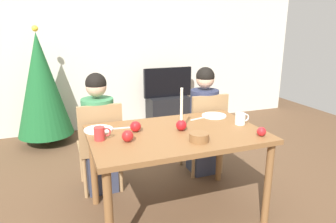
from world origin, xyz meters
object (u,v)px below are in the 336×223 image
person_right_child (204,123)px  mug_right (241,119)px  plate_left (98,129)px  mug_left (100,133)px  tv_stand (168,111)px  apple_by_left_plate (128,136)px  bowl_walnuts (199,137)px  tv (168,82)px  christmas_tree (41,85)px  candle_centerpiece (181,122)px  dining_table (176,141)px  chair_right (205,129)px  plate_right (214,116)px  person_left_child (99,135)px  chair_left (100,142)px  apple_near_candle (261,132)px  apple_by_right_mug (136,126)px

person_right_child → mug_right: bearing=-87.9°
plate_left → mug_left: mug_left is taller
tv_stand → apple_by_left_plate: size_ratio=7.22×
plate_left → bowl_walnuts: (0.67, -0.52, 0.03)m
tv → christmas_tree: size_ratio=0.50×
tv → candle_centerpiece: (-0.73, -2.28, 0.11)m
tv → mug_right: tv is taller
dining_table → chair_right: (0.58, 0.61, -0.15)m
chair_right → plate_right: (-0.08, -0.32, 0.24)m
person_left_child → person_right_child: size_ratio=1.00×
chair_left → mug_left: 0.64m
bowl_walnuts → plate_right: bearing=51.9°
tv → mug_left: (-1.39, -2.26, 0.09)m
bowl_walnuts → candle_centerpiece: bearing=96.4°
dining_table → bowl_walnuts: 0.29m
christmas_tree → mug_right: christmas_tree is taller
christmas_tree → plate_right: 2.43m
person_left_child → candle_centerpiece: size_ratio=3.28×
chair_right → christmas_tree: (-1.64, 1.53, 0.31)m
plate_left → plate_right: bearing=1.0°
person_right_child → apple_by_left_plate: bearing=-144.6°
person_left_child → dining_table: bearing=-49.8°
tv → plate_left: bearing=-124.0°
bowl_walnuts → person_right_child: bearing=60.8°
plate_right → apple_near_candle: apple_near_candle is taller
plate_right → person_left_child: bearing=161.2°
tv → bowl_walnuts: tv is taller
bowl_walnuts → apple_by_left_plate: size_ratio=1.66×
chair_left → mug_right: chair_left is taller
dining_table → apple_near_candle: (0.59, -0.32, 0.12)m
christmas_tree → apple_by_right_mug: christmas_tree is taller
christmas_tree → candle_centerpiece: size_ratio=4.43×
chair_left → person_right_child: 1.12m
person_left_child → plate_left: bearing=-97.7°
mug_right → christmas_tree: bearing=127.8°
chair_right → person_left_child: person_left_child is taller
chair_left → tv: size_ratio=1.14×
candle_centerpiece → mug_right: 0.55m
apple_by_left_plate → bowl_walnuts: bearing=-19.7°
candle_centerpiece → mug_left: (-0.66, 0.02, -0.02)m
dining_table → tv: 2.43m
plate_right → apple_near_candle: bearing=-81.8°
christmas_tree → apple_near_candle: christmas_tree is taller
dining_table → apple_by_right_mug: 0.36m
dining_table → tv: tv is taller
chair_left → christmas_tree: size_ratio=0.57×
chair_right → person_left_child: bearing=178.3°
dining_table → apple_by_right_mug: size_ratio=15.71×
person_left_child → plate_left: person_left_child is taller
chair_left → chair_right: (1.12, 0.00, 0.00)m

